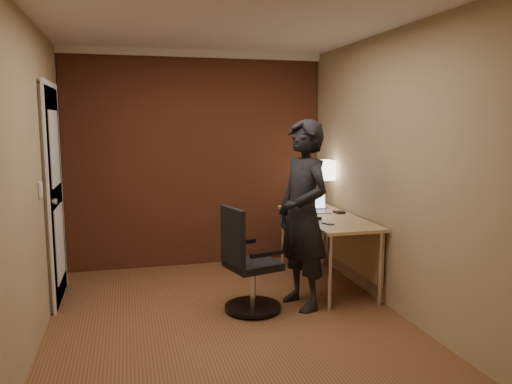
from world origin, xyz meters
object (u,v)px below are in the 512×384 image
laptop (313,206)px  desk (333,228)px  mouse (318,218)px  phone (328,223)px  wallet (339,212)px  person (303,215)px  desk_lamp (323,171)px  office_chair (247,267)px

laptop → desk: bearing=-67.9°
laptop → mouse: laptop is taller
phone → wallet: (0.34, 0.50, 0.01)m
desk → person: size_ratio=0.87×
phone → person: (-0.31, -0.14, 0.12)m
desk_lamp → person: size_ratio=0.31×
phone → desk_lamp: bearing=49.9°
phone → laptop: bearing=60.3°
mouse → phone: 0.24m
person → laptop: bearing=138.1°
mouse → laptop: bearing=94.2°
desk_lamp → office_chair: size_ratio=0.57×
desk → desk_lamp: desk_lamp is taller
desk_lamp → laptop: bearing=-132.4°
laptop → person: (-0.41, -0.81, 0.06)m
mouse → wallet: bearing=54.5°
wallet → laptop: bearing=143.6°
office_chair → phone: bearing=10.7°
laptop → office_chair: size_ratio=0.38×
desk_lamp → office_chair: desk_lamp is taller
laptop → wallet: laptop is taller
desk_lamp → person: 1.24m
phone → wallet: wallet is taller
desk → office_chair: office_chair is taller
desk → phone: size_ratio=13.04×
office_chair → desk_lamp: bearing=42.8°
desk → mouse: bearing=-147.9°
mouse → wallet: size_ratio=0.91×
laptop → mouse: (-0.10, -0.43, -0.05)m
mouse → phone: bearing=-72.1°
desk → person: (-0.52, -0.52, 0.26)m
mouse → office_chair: bearing=-136.7°
desk → phone: (-0.22, -0.38, 0.13)m
mouse → office_chair: office_chair is taller
laptop → office_chair: 1.30m
mouse → phone: mouse is taller
phone → desk: bearing=38.9°
mouse → wallet: (0.34, 0.25, -0.01)m
phone → wallet: 0.60m
desk_lamp → mouse: bearing=-115.2°
phone → person: 0.36m
wallet → person: bearing=-135.1°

